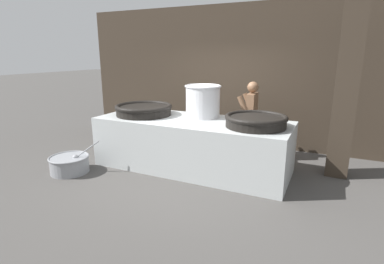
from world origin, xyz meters
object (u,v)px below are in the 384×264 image
object	(u,v)px
giant_wok_near	(144,109)
prep_bowl_vegetables	(70,163)
stock_pot	(203,101)
cook	(251,118)
giant_wok_far	(256,121)

from	to	relation	value
giant_wok_near	prep_bowl_vegetables	world-z (taller)	giant_wok_near
stock_pot	prep_bowl_vegetables	distance (m)	2.85
stock_pot	cook	world-z (taller)	cook
giant_wok_far	cook	bearing A→B (deg)	107.96
giant_wok_near	prep_bowl_vegetables	size ratio (longest dim) A/B	1.29
cook	stock_pot	bearing A→B (deg)	40.54
cook	prep_bowl_vegetables	xyz separation A→B (m)	(-2.89, -2.31, -0.72)
giant_wok_far	stock_pot	bearing A→B (deg)	161.63
giant_wok_near	stock_pot	distance (m)	1.25
giant_wok_near	giant_wok_far	distance (m)	2.35
prep_bowl_vegetables	cook	bearing A→B (deg)	38.56
cook	prep_bowl_vegetables	world-z (taller)	cook
giant_wok_near	prep_bowl_vegetables	xyz separation A→B (m)	(-0.91, -1.23, -0.92)
giant_wok_near	prep_bowl_vegetables	distance (m)	1.78
cook	prep_bowl_vegetables	size ratio (longest dim) A/B	1.82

